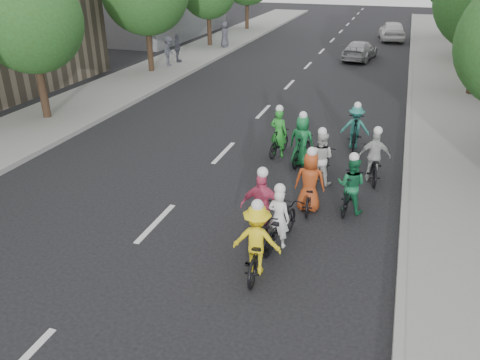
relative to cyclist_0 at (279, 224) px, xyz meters
The scene contains 21 objects.
ground 3.28m from the cyclist_0, behind, with size 120.00×120.00×0.00m, color black.
sidewalk_left 14.97m from the cyclist_0, 138.64° to the left, with size 4.00×80.00×0.15m, color gray.
curb_left 13.57m from the cyclist_0, 133.19° to the left, with size 0.18×80.00×0.18m, color #999993.
sidewalk_right 10.99m from the cyclist_0, 64.25° to the left, with size 4.00×80.00×0.15m, color gray.
curb_right 10.29m from the cyclist_0, 74.09° to the left, with size 0.18×80.00×0.18m, color #999993.
tree_l_2 13.30m from the cyclist_0, 152.75° to the left, with size 4.00×4.00×5.97m.
cyclist_0 is the anchor object (origin of this frame).
cyclist_1 2.61m from the cyclist_0, 57.82° to the left, with size 0.81×1.79×1.69m.
cyclist_2 1.18m from the cyclist_0, 99.18° to the right, with size 1.10×2.01×1.77m.
cyclist_3 0.51m from the cyclist_0, 162.96° to the left, with size 1.07×1.53×1.89m.
cyclist_4 1.97m from the cyclist_0, 80.09° to the left, with size 0.85×1.73×1.81m.
cyclist_5 5.50m from the cyclist_0, 104.52° to the left, with size 0.69×1.57×1.79m.
cyclist_6 3.67m from the cyclist_0, 84.95° to the left, with size 0.84×1.85×1.77m.
cyclist_7 6.99m from the cyclist_0, 81.85° to the left, with size 1.02×1.88×1.68m.
cyclist_8 4.74m from the cyclist_0, 67.24° to the left, with size 0.97×1.90×1.73m.
cyclist_9 4.82m from the cyclist_0, 95.74° to the left, with size 0.88×1.68×1.82m.
follow_car_lead 22.77m from the cyclist_0, 91.04° to the left, with size 1.66×4.07×1.18m, color #B4B4B9.
follow_car_trail 31.39m from the cyclist_0, 87.75° to the left, with size 1.79×4.46×1.52m, color white.
spectator_0 19.80m from the cyclist_0, 123.92° to the left, with size 1.13×0.65×1.74m, color #51535E.
spectator_1 20.81m from the cyclist_0, 122.05° to the left, with size 0.99×0.41×1.69m, color #4D4D5A.
spectator_2 25.59m from the cyclist_0, 113.24° to the left, with size 0.88×0.57×1.80m, color #4B4B57.
Camera 1 is at (5.38, -9.11, 6.25)m, focal length 35.00 mm.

